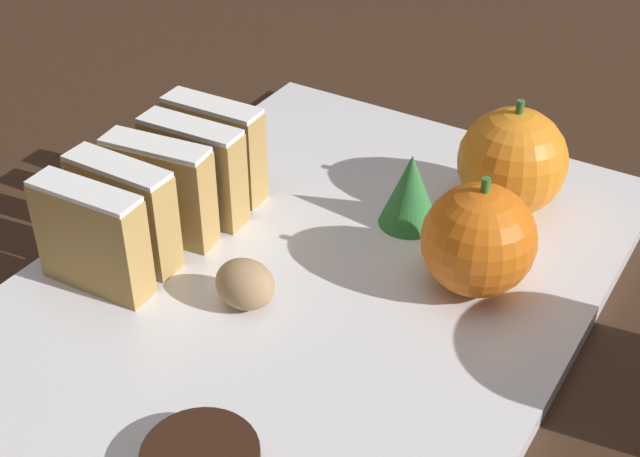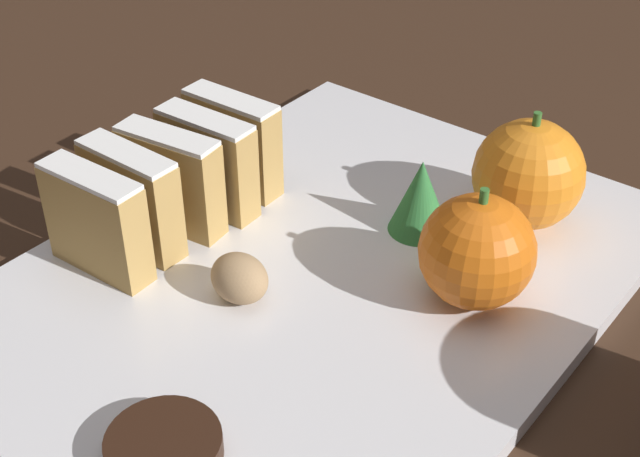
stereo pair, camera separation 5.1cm
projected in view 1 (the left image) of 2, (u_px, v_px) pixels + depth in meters
name	position (u px, v px, depth m)	size (l,w,h in m)	color
ground_plane	(320.00, 286.00, 0.53)	(6.00, 6.00, 0.00)	#382316
serving_platter	(320.00, 278.00, 0.53)	(0.30, 0.40, 0.01)	white
stollen_slice_front	(92.00, 238.00, 0.50)	(0.07, 0.02, 0.07)	tan
stollen_slice_second	(123.00, 212.00, 0.52)	(0.07, 0.02, 0.07)	tan
stollen_slice_third	(160.00, 190.00, 0.54)	(0.07, 0.03, 0.07)	tan
stollen_slice_fourth	(194.00, 170.00, 0.56)	(0.07, 0.02, 0.07)	tan
stollen_slice_fifth	(215.00, 148.00, 0.58)	(0.07, 0.02, 0.07)	tan
orange_near	(479.00, 240.00, 0.50)	(0.07, 0.07, 0.07)	orange
orange_far	(512.00, 162.00, 0.56)	(0.07, 0.07, 0.08)	orange
walnut	(245.00, 284.00, 0.49)	(0.04, 0.03, 0.03)	tan
evergreen_sprig	(410.00, 190.00, 0.55)	(0.04, 0.04, 0.05)	#2D7538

